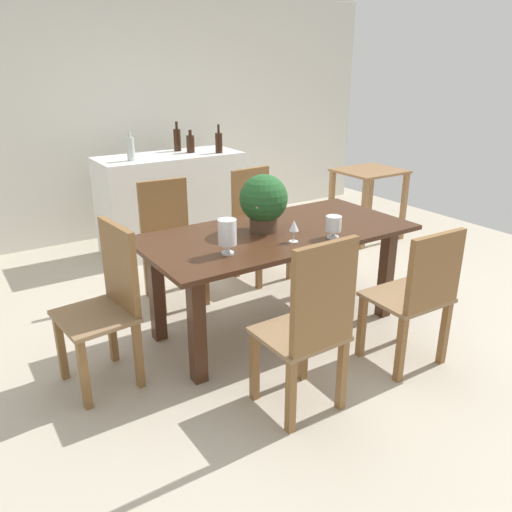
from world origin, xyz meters
name	(u,v)px	position (x,y,z in m)	size (l,w,h in m)	color
ground_plane	(260,314)	(0.00, 0.00, 0.00)	(7.04, 7.04, 0.00)	#BCB29E
back_wall	(129,116)	(0.00, 2.60, 1.30)	(6.40, 0.10, 2.60)	silver
dining_table	(277,247)	(0.00, -0.22, 0.63)	(1.92, 0.93, 0.75)	#422616
chair_far_right	(257,218)	(0.42, 0.69, 0.54)	(0.46, 0.44, 0.98)	brown
chair_near_left	(311,323)	(-0.43, -1.14, 0.57)	(0.44, 0.42, 1.04)	brown
chair_near_right	(419,292)	(0.43, -1.13, 0.53)	(0.48, 0.43, 0.93)	brown
chair_far_left	(169,235)	(-0.42, 0.70, 0.54)	(0.48, 0.50, 0.97)	brown
chair_head_end	(108,298)	(-1.22, -0.21, 0.55)	(0.45, 0.49, 0.99)	brown
flower_centerpiece	(264,201)	(-0.08, -0.16, 0.97)	(0.33, 0.33, 0.40)	#4C3828
crystal_vase_left	(334,225)	(0.23, -0.55, 0.84)	(0.11, 0.11, 0.15)	silver
crystal_vase_center_near	(227,233)	(-0.52, -0.42, 0.89)	(0.12, 0.12, 0.22)	silver
wine_glass	(294,227)	(-0.05, -0.47, 0.86)	(0.06, 0.06, 0.15)	silver
kitchen_counter	(172,203)	(0.09, 1.80, 0.49)	(1.45, 0.61, 0.99)	white
wine_bottle_tall	(191,143)	(0.34, 1.80, 1.08)	(0.08, 0.08, 0.23)	black
wine_bottle_dark	(177,139)	(0.27, 1.97, 1.10)	(0.07, 0.07, 0.30)	black
wine_bottle_clear	(219,142)	(0.57, 1.62, 1.09)	(0.07, 0.07, 0.29)	black
wine_bottle_amber	(131,148)	(-0.34, 1.69, 1.10)	(0.07, 0.07, 0.27)	#B2BFB7
side_table	(369,186)	(2.04, 0.93, 0.59)	(0.68, 0.59, 0.77)	olive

